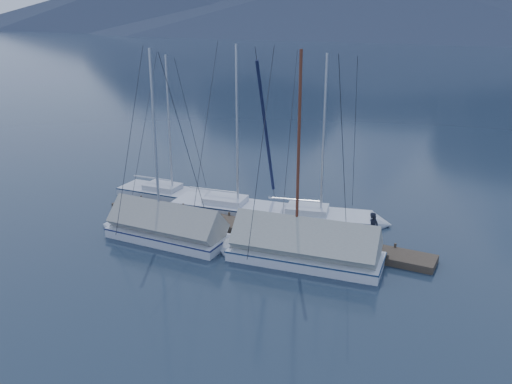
% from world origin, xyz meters
% --- Properties ---
extents(ground, '(1000.00, 1000.00, 0.00)m').
position_xyz_m(ground, '(0.00, 0.00, 0.00)').
color(ground, black).
rests_on(ground, ground).
extents(dock, '(18.00, 1.50, 0.54)m').
position_xyz_m(dock, '(0.00, 2.00, 0.11)').
color(dock, '#382D23').
rests_on(dock, ground).
extents(mooring_posts, '(15.12, 1.52, 0.35)m').
position_xyz_m(mooring_posts, '(-0.50, 2.00, 0.35)').
color(mooring_posts, '#382D23').
rests_on(mooring_posts, ground).
extents(sailboat_open_left, '(7.19, 3.04, 9.37)m').
position_xyz_m(sailboat_open_left, '(-6.58, 4.60, 0.16)').
color(sailboat_open_left, silver).
rests_on(sailboat_open_left, ground).
extents(sailboat_open_mid, '(7.91, 3.41, 10.18)m').
position_xyz_m(sailboat_open_mid, '(-1.74, 4.24, 0.18)').
color(sailboat_open_mid, silver).
rests_on(sailboat_open_mid, ground).
extents(sailboat_open_right, '(7.69, 3.80, 9.79)m').
position_xyz_m(sailboat_open_right, '(2.89, 5.16, 0.17)').
color(sailboat_open_right, silver).
rests_on(sailboat_open_right, ground).
extents(sailboat_covered_near, '(8.29, 3.65, 10.46)m').
position_xyz_m(sailboat_covered_near, '(2.96, -0.09, 0.52)').
color(sailboat_covered_near, silver).
rests_on(sailboat_covered_near, ground).
extents(sailboat_covered_far, '(7.32, 3.10, 10.21)m').
position_xyz_m(sailboat_covered_far, '(-4.01, -0.93, 0.50)').
color(sailboat_covered_far, silver).
rests_on(sailboat_covered_far, ground).
extents(person, '(0.55, 0.69, 1.63)m').
position_xyz_m(person, '(5.97, 2.45, 1.15)').
color(person, black).
rests_on(person, dock).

